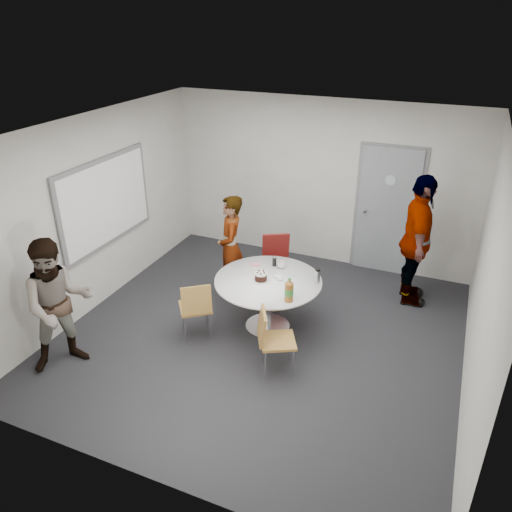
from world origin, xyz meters
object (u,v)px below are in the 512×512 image
at_px(table, 270,287).
at_px(person_right, 417,241).
at_px(chair_near_left, 196,305).
at_px(door, 387,211).
at_px(chair_far, 277,258).
at_px(person_main, 231,248).
at_px(person_left, 59,305).
at_px(chair_near_right, 271,335).
at_px(whiteboard, 106,202).

height_order(table, person_right, person_right).
bearing_deg(chair_near_left, door, 20.30).
xyz_separation_m(chair_far, person_main, (-0.56, -0.40, 0.24)).
bearing_deg(chair_far, person_right, 165.20).
bearing_deg(door, chair_far, -136.33).
xyz_separation_m(door, person_left, (-3.05, -3.93, -0.20)).
distance_m(chair_near_right, person_left, 2.48).
height_order(table, chair_far, table).
distance_m(table, person_right, 2.22).
relative_size(whiteboard, chair_near_left, 2.29).
xyz_separation_m(whiteboard, person_right, (4.12, 1.46, -0.49)).
xyz_separation_m(door, chair_near_right, (-0.73, -3.11, -0.52)).
distance_m(table, person_left, 2.58).
height_order(chair_near_left, person_right, person_right).
bearing_deg(table, person_main, 144.91).
xyz_separation_m(chair_near_left, person_right, (2.41, 2.05, 0.46)).
bearing_deg(person_main, chair_near_left, -23.14).
xyz_separation_m(person_left, person_right, (3.61, 3.11, 0.14)).
relative_size(door, person_left, 1.28).
bearing_deg(person_main, person_right, 83.13).
xyz_separation_m(door, table, (-1.07, -2.29, -0.39)).
relative_size(chair_near_left, chair_near_right, 1.00).
bearing_deg(person_right, chair_near_left, 119.74).
relative_size(whiteboard, table, 1.36).
bearing_deg(chair_near_right, whiteboard, -133.94).
bearing_deg(person_right, whiteboard, 98.82).
relative_size(door, person_right, 1.10).
xyz_separation_m(table, person_right, (1.64, 1.46, 0.33)).
distance_m(table, chair_near_left, 0.98).
height_order(chair_far, person_main, person_main).
distance_m(table, person_main, 1.04).
bearing_deg(chair_near_right, chair_far, 171.26).
bearing_deg(whiteboard, person_right, 19.49).
height_order(table, chair_near_right, table).
bearing_deg(whiteboard, chair_near_left, -19.19).
height_order(whiteboard, person_right, whiteboard).
height_order(whiteboard, chair_near_left, whiteboard).
bearing_deg(whiteboard, table, -0.11).
bearing_deg(person_main, whiteboard, -96.66).
distance_m(whiteboard, chair_far, 2.58).
bearing_deg(person_main, chair_far, 99.41).
bearing_deg(person_left, table, -10.42).
bearing_deg(person_main, door, 105.24).
height_order(door, person_main, door).
height_order(table, person_main, person_main).
bearing_deg(chair_far, whiteboard, -4.40).
distance_m(chair_far, person_left, 3.15).
relative_size(door, chair_near_right, 2.54).
bearing_deg(whiteboard, chair_near_right, -16.34).
height_order(chair_near_right, person_main, person_main).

